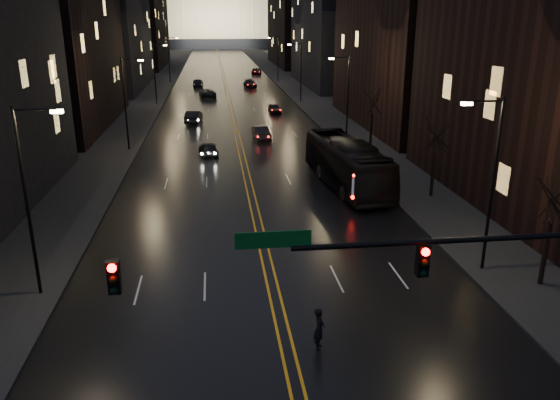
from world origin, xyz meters
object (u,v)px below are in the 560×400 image
object	(u,v)px
oncoming_car_a	(208,149)
oncoming_car_b	(194,117)
receding_car_a	(261,133)
pedestrian_a	(319,329)
traffic_signal	(496,271)
bus	(347,164)

from	to	relation	value
oncoming_car_a	oncoming_car_b	world-z (taller)	oncoming_car_b
receding_car_a	pedestrian_a	bearing A→B (deg)	-97.81
traffic_signal	pedestrian_a	distance (m)	7.51
oncoming_car_b	pedestrian_a	xyz separation A→B (m)	(6.30, -50.53, 0.12)
oncoming_car_a	pedestrian_a	distance (m)	33.12
traffic_signal	pedestrian_a	xyz separation A→B (m)	(-4.65, 4.13, -4.21)
pedestrian_a	oncoming_car_b	bearing A→B (deg)	25.52
traffic_signal	bus	distance (m)	25.82
oncoming_car_b	receding_car_a	world-z (taller)	oncoming_car_b
oncoming_car_a	oncoming_car_b	bearing A→B (deg)	-91.46
receding_car_a	pedestrian_a	size ratio (longest dim) A/B	2.37
oncoming_car_b	traffic_signal	bearing A→B (deg)	108.94
traffic_signal	oncoming_car_b	distance (m)	55.91
bus	traffic_signal	bearing A→B (deg)	-99.11
traffic_signal	oncoming_car_b	xyz separation A→B (m)	(-10.95, 54.66, -4.34)
bus	oncoming_car_a	size ratio (longest dim) A/B	3.34
oncoming_car_a	pedestrian_a	world-z (taller)	pedestrian_a
bus	oncoming_car_b	world-z (taller)	bus
oncoming_car_b	oncoming_car_a	bearing A→B (deg)	103.70
pedestrian_a	oncoming_car_a	bearing A→B (deg)	26.06
oncoming_car_a	traffic_signal	bearing A→B (deg)	96.23
bus	oncoming_car_b	size ratio (longest dim) A/B	2.82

